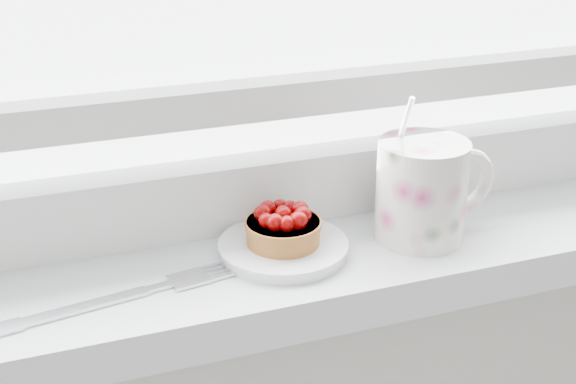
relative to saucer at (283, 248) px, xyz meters
name	(u,v)px	position (x,y,z in m)	size (l,w,h in m)	color
saucer	(283,248)	(0.00, 0.00, 0.00)	(0.12, 0.12, 0.01)	silver
raspberry_tart	(283,226)	(0.00, 0.00, 0.02)	(0.07, 0.07, 0.04)	brown
floral_mug	(424,188)	(0.14, -0.01, 0.05)	(0.13, 0.09, 0.14)	silver
fork	(126,296)	(-0.15, -0.03, 0.00)	(0.22, 0.06, 0.00)	silver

